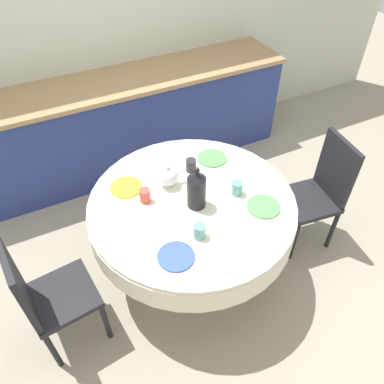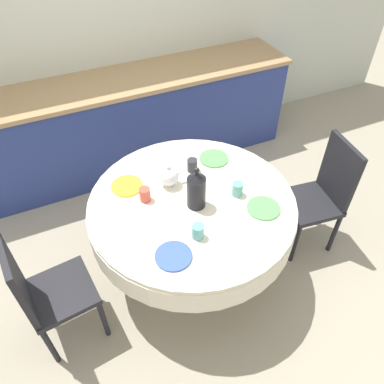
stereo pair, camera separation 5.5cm
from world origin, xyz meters
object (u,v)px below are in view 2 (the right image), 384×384
(chair_right, at_px, (44,290))
(teapot, at_px, (169,176))
(chair_left, at_px, (322,192))
(coffee_carafe, at_px, (196,189))

(chair_right, distance_m, teapot, 1.07)
(chair_right, bearing_deg, chair_left, 83.14)
(chair_left, relative_size, chair_right, 1.00)
(coffee_carafe, bearing_deg, chair_left, -4.71)
(teapot, bearing_deg, coffee_carafe, -71.22)
(chair_right, height_order, teapot, chair_right)
(chair_left, bearing_deg, coffee_carafe, 92.42)
(teapot, bearing_deg, chair_left, -16.90)
(chair_left, bearing_deg, chair_right, 96.86)
(chair_left, height_order, chair_right, same)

